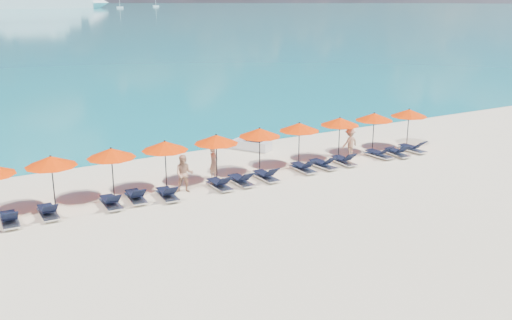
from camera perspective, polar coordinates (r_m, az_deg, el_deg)
ground at (r=24.19m, az=3.60°, el=-4.42°), size 1400.00×1400.00×0.00m
sailboat_near at (r=522.94m, az=-13.46°, el=14.66°), size 5.59×1.86×10.24m
sailboat_far at (r=596.12m, az=-9.98°, el=14.95°), size 5.95×1.98×10.91m
jetski at (r=32.60m, az=-0.39°, el=1.58°), size 1.83×2.33×0.79m
beachgoer_a at (r=27.42m, az=-4.25°, el=-0.26°), size 0.68×0.63×1.56m
beachgoer_b at (r=25.51m, az=-7.19°, el=-1.39°), size 0.96×0.82×1.72m
beachgoer_c at (r=31.61m, az=9.37°, el=1.76°), size 1.06×0.58×1.57m
umbrella_1 at (r=24.53m, az=-19.82°, el=-0.11°), size 2.10×2.10×2.28m
umbrella_2 at (r=25.06m, az=-14.28°, el=0.68°), size 2.10×2.10×2.28m
umbrella_3 at (r=25.81m, az=-9.11°, el=1.41°), size 2.10×2.10×2.28m
umbrella_4 at (r=26.75m, az=-4.00°, el=2.09°), size 2.10×2.10×2.28m
umbrella_5 at (r=28.06m, az=0.37°, el=2.78°), size 2.10×2.10×2.28m
umbrella_6 at (r=29.35m, az=4.36°, el=3.32°), size 2.10×2.10×2.28m
umbrella_7 at (r=30.90m, az=8.39°, el=3.83°), size 2.10×2.10×2.28m
umbrella_8 at (r=32.48m, az=11.74°, el=4.25°), size 2.10×2.10×2.28m
umbrella_9 at (r=34.08m, az=15.06°, el=4.58°), size 2.10×2.10×2.28m
lounger_1 at (r=23.87m, az=-23.43°, el=-5.43°), size 0.67×1.72×0.66m
lounger_2 at (r=24.11m, az=-20.08°, el=-4.87°), size 0.62×1.70×0.66m
lounger_3 at (r=24.45m, az=-14.32°, el=-4.08°), size 0.67×1.72×0.66m
lounger_4 at (r=24.90m, az=-11.93°, el=-3.56°), size 0.74×1.74×0.66m
lounger_5 at (r=24.96m, az=-8.85°, el=-3.35°), size 0.75×1.74×0.66m
lounger_6 at (r=25.99m, az=-3.67°, el=-2.41°), size 0.63×1.70×0.66m
lounger_7 at (r=26.50m, az=-1.51°, el=-2.02°), size 0.64×1.71×0.66m
lounger_8 at (r=27.17m, az=0.99°, el=-1.56°), size 0.64×1.71×0.66m
lounger_9 at (r=28.57m, az=4.75°, el=-0.73°), size 0.65×1.71×0.66m
lounger_10 at (r=29.27m, az=6.72°, el=-0.38°), size 0.78×1.75×0.66m
lounger_11 at (r=30.07m, az=8.76°, el=-0.02°), size 0.71×1.73×0.66m
lounger_12 at (r=31.69m, az=12.19°, el=0.63°), size 0.77×1.75×0.66m
lounger_13 at (r=32.23m, az=13.91°, el=0.77°), size 0.76×1.74×0.66m
lounger_14 at (r=33.32m, az=15.36°, el=1.16°), size 0.77×1.75×0.66m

